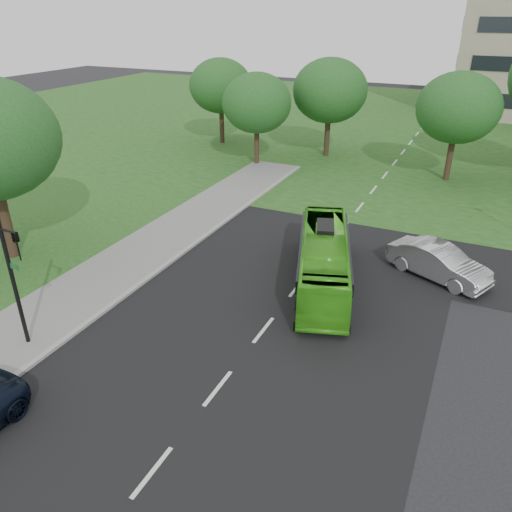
{
  "coord_description": "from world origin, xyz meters",
  "views": [
    {
      "loc": [
        7.18,
        -14.03,
        12.4
      ],
      "look_at": [
        -1.94,
        5.37,
        1.6
      ],
      "focal_mm": 35.0,
      "sensor_mm": 36.0,
      "label": 1
    }
  ],
  "objects_px": {
    "tree_park_b": "(330,91)",
    "traffic_light": "(14,273)",
    "bus": "(324,260)",
    "tree_park_f": "(221,86)",
    "tree_park_c": "(458,108)",
    "tree_park_a": "(257,103)",
    "sedan": "(439,262)"
  },
  "relations": [
    {
      "from": "tree_park_b",
      "to": "traffic_light",
      "type": "height_order",
      "value": "tree_park_b"
    },
    {
      "from": "bus",
      "to": "traffic_light",
      "type": "bearing_deg",
      "value": -150.99
    },
    {
      "from": "tree_park_f",
      "to": "bus",
      "type": "relative_size",
      "value": 0.86
    },
    {
      "from": "tree_park_b",
      "to": "tree_park_c",
      "type": "bearing_deg",
      "value": -14.3
    },
    {
      "from": "tree_park_b",
      "to": "traffic_light",
      "type": "distance_m",
      "value": 32.78
    },
    {
      "from": "tree_park_a",
      "to": "sedan",
      "type": "xyz_separation_m",
      "value": [
        16.85,
        -14.38,
        -4.33
      ]
    },
    {
      "from": "tree_park_a",
      "to": "tree_park_f",
      "type": "xyz_separation_m",
      "value": [
        -6.42,
        5.52,
        0.29
      ]
    },
    {
      "from": "tree_park_b",
      "to": "bus",
      "type": "height_order",
      "value": "tree_park_b"
    },
    {
      "from": "bus",
      "to": "tree_park_b",
      "type": "bearing_deg",
      "value": 89.51
    },
    {
      "from": "tree_park_f",
      "to": "tree_park_c",
      "type": "bearing_deg",
      "value": -7.79
    },
    {
      "from": "tree_park_a",
      "to": "tree_park_b",
      "type": "relative_size",
      "value": 0.9
    },
    {
      "from": "tree_park_a",
      "to": "tree_park_c",
      "type": "bearing_deg",
      "value": 9.33
    },
    {
      "from": "tree_park_a",
      "to": "bus",
      "type": "height_order",
      "value": "tree_park_a"
    },
    {
      "from": "tree_park_c",
      "to": "traffic_light",
      "type": "bearing_deg",
      "value": -113.11
    },
    {
      "from": "tree_park_a",
      "to": "tree_park_c",
      "type": "distance_m",
      "value": 15.64
    },
    {
      "from": "tree_park_c",
      "to": "sedan",
      "type": "distance_m",
      "value": 17.61
    },
    {
      "from": "tree_park_f",
      "to": "bus",
      "type": "distance_m",
      "value": 29.67
    },
    {
      "from": "tree_park_a",
      "to": "tree_park_b",
      "type": "height_order",
      "value": "tree_park_b"
    },
    {
      "from": "tree_park_b",
      "to": "sedan",
      "type": "relative_size",
      "value": 1.64
    },
    {
      "from": "sedan",
      "to": "traffic_light",
      "type": "relative_size",
      "value": 0.91
    },
    {
      "from": "tree_park_f",
      "to": "sedan",
      "type": "distance_m",
      "value": 30.96
    },
    {
      "from": "tree_park_b",
      "to": "sedan",
      "type": "xyz_separation_m",
      "value": [
        12.28,
        -19.68,
        -4.89
      ]
    },
    {
      "from": "tree_park_b",
      "to": "tree_park_f",
      "type": "relative_size",
      "value": 1.06
    },
    {
      "from": "tree_park_a",
      "to": "sedan",
      "type": "bearing_deg",
      "value": -40.48
    },
    {
      "from": "tree_park_f",
      "to": "traffic_light",
      "type": "bearing_deg",
      "value": -74.52
    },
    {
      "from": "tree_park_f",
      "to": "bus",
      "type": "bearing_deg",
      "value": -51.65
    },
    {
      "from": "bus",
      "to": "tree_park_c",
      "type": "bearing_deg",
      "value": 61.67
    },
    {
      "from": "tree_park_f",
      "to": "bus",
      "type": "height_order",
      "value": "tree_park_f"
    },
    {
      "from": "tree_park_b",
      "to": "tree_park_f",
      "type": "distance_m",
      "value": 10.99
    },
    {
      "from": "tree_park_a",
      "to": "traffic_light",
      "type": "xyz_separation_m",
      "value": [
        2.68,
        -27.33,
        -1.84
      ]
    },
    {
      "from": "tree_park_a",
      "to": "tree_park_b",
      "type": "xyz_separation_m",
      "value": [
        4.57,
        5.3,
        0.56
      ]
    },
    {
      "from": "sedan",
      "to": "traffic_light",
      "type": "distance_m",
      "value": 19.36
    }
  ]
}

